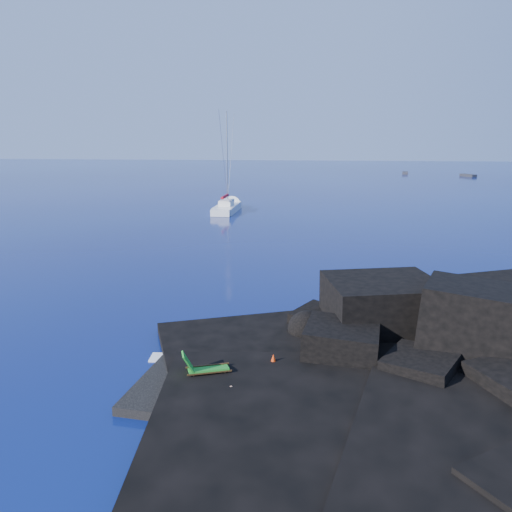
{
  "coord_description": "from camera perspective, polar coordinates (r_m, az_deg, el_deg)",
  "views": [
    {
      "loc": [
        6.74,
        -16.86,
        9.41
      ],
      "look_at": [
        3.06,
        14.11,
        2.0
      ],
      "focal_mm": 35.0,
      "sensor_mm": 36.0,
      "label": 1
    }
  ],
  "objects": [
    {
      "name": "ground",
      "position": [
        20.45,
        -13.73,
        -14.44
      ],
      "size": [
        400.0,
        400.0,
        0.0
      ],
      "primitive_type": "plane",
      "color": "#040A3F",
      "rests_on": "ground"
    },
    {
      "name": "headland",
      "position": [
        22.85,
        22.53,
        -12.04
      ],
      "size": [
        24.0,
        24.0,
        3.6
      ],
      "primitive_type": null,
      "color": "black",
      "rests_on": "ground"
    },
    {
      "name": "beach",
      "position": [
        19.87,
        -0.52,
        -14.89
      ],
      "size": [
        9.08,
        6.86,
        0.7
      ],
      "primitive_type": "cube",
      "rotation": [
        0.0,
        0.0,
        -0.1
      ],
      "color": "black",
      "rests_on": "ground"
    },
    {
      "name": "surf_foam",
      "position": [
        23.86,
        2.08,
        -9.87
      ],
      "size": [
        10.0,
        8.0,
        0.06
      ],
      "primitive_type": null,
      "color": "white",
      "rests_on": "ground"
    },
    {
      "name": "sailboat",
      "position": [
        65.68,
        -3.32,
        5.1
      ],
      "size": [
        2.71,
        12.24,
        12.8
      ],
      "primitive_type": null,
      "rotation": [
        0.0,
        0.0,
        -0.01
      ],
      "color": "white",
      "rests_on": "ground"
    },
    {
      "name": "deck_chair",
      "position": [
        19.68,
        -5.46,
        -12.14
      ],
      "size": [
        1.92,
        1.33,
        1.21
      ],
      "primitive_type": null,
      "rotation": [
        0.0,
        0.0,
        0.35
      ],
      "color": "#1D8322",
      "rests_on": "beach"
    },
    {
      "name": "towel",
      "position": [
        18.97,
        -4.26,
        -15.11
      ],
      "size": [
        2.0,
        1.21,
        0.05
      ],
      "primitive_type": "cube",
      "rotation": [
        0.0,
        0.0,
        -0.18
      ],
      "color": "silver",
      "rests_on": "beach"
    },
    {
      "name": "sunbather",
      "position": [
        18.9,
        -4.27,
        -14.71
      ],
      "size": [
        1.83,
        0.78,
        0.25
      ],
      "primitive_type": null,
      "rotation": [
        0.0,
        0.0,
        -0.18
      ],
      "color": "tan",
      "rests_on": "towel"
    },
    {
      "name": "marker_cone",
      "position": [
        20.57,
        2.0,
        -11.87
      ],
      "size": [
        0.42,
        0.42,
        0.59
      ],
      "primitive_type": "cone",
      "rotation": [
        0.0,
        0.0,
        -0.11
      ],
      "color": "red",
      "rests_on": "beach"
    },
    {
      "name": "distant_boat_a",
      "position": [
        140.67,
        16.67,
        8.97
      ],
      "size": [
        2.21,
        4.76,
        0.61
      ],
      "primitive_type": "cube",
      "rotation": [
        0.0,
        0.0,
        -0.18
      ],
      "color": "#2B2B30",
      "rests_on": "ground"
    },
    {
      "name": "distant_boat_b",
      "position": [
        136.31,
        23.07,
        8.35
      ],
      "size": [
        3.21,
        4.8,
        0.62
      ],
      "primitive_type": "cube",
      "rotation": [
        0.0,
        0.0,
        0.42
      ],
      "color": "#242429",
      "rests_on": "ground"
    }
  ]
}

